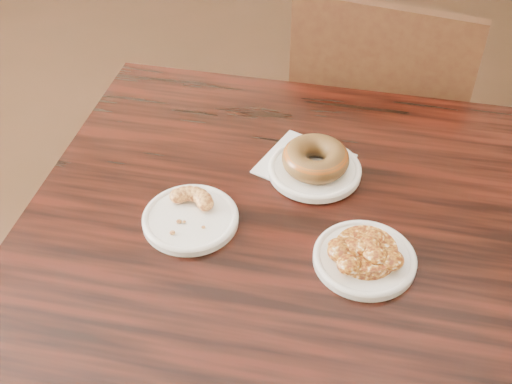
{
  "coord_description": "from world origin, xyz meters",
  "views": [
    {
      "loc": [
        0.22,
        -0.94,
        1.55
      ],
      "look_at": [
        0.21,
        -0.12,
        0.8
      ],
      "focal_mm": 45.0,
      "sensor_mm": 36.0,
      "label": 1
    }
  ],
  "objects_px": {
    "glazed_donut": "(315,158)",
    "chair_far": "(382,121)",
    "cafe_table": "(272,343)",
    "cruller_fragment": "(190,211)",
    "apple_fritter": "(366,250)"
  },
  "relations": [
    {
      "from": "apple_fritter",
      "to": "cruller_fragment",
      "type": "xyz_separation_m",
      "value": [
        -0.3,
        0.09,
        -0.0
      ]
    },
    {
      "from": "cafe_table",
      "to": "cruller_fragment",
      "type": "relative_size",
      "value": 8.72
    },
    {
      "from": "chair_far",
      "to": "glazed_donut",
      "type": "distance_m",
      "value": 0.72
    },
    {
      "from": "cafe_table",
      "to": "cruller_fragment",
      "type": "distance_m",
      "value": 0.43
    },
    {
      "from": "chair_far",
      "to": "glazed_donut",
      "type": "relative_size",
      "value": 7.1
    },
    {
      "from": "apple_fritter",
      "to": "cafe_table",
      "type": "bearing_deg",
      "value": 147.62
    },
    {
      "from": "chair_far",
      "to": "apple_fritter",
      "type": "height_order",
      "value": "chair_far"
    },
    {
      "from": "cafe_table",
      "to": "chair_far",
      "type": "distance_m",
      "value": 0.79
    },
    {
      "from": "glazed_donut",
      "to": "apple_fritter",
      "type": "height_order",
      "value": "glazed_donut"
    },
    {
      "from": "glazed_donut",
      "to": "apple_fritter",
      "type": "distance_m",
      "value": 0.23
    },
    {
      "from": "glazed_donut",
      "to": "chair_far",
      "type": "bearing_deg",
      "value": 67.74
    },
    {
      "from": "cafe_table",
      "to": "glazed_donut",
      "type": "distance_m",
      "value": 0.44
    },
    {
      "from": "glazed_donut",
      "to": "apple_fritter",
      "type": "relative_size",
      "value": 0.88
    },
    {
      "from": "glazed_donut",
      "to": "cruller_fragment",
      "type": "height_order",
      "value": "glazed_donut"
    },
    {
      "from": "cafe_table",
      "to": "glazed_donut",
      "type": "relative_size",
      "value": 7.06
    }
  ]
}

